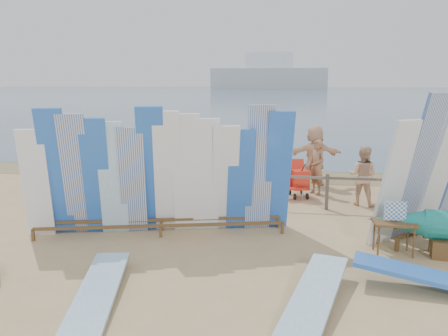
% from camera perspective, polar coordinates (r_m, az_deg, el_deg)
% --- Properties ---
extents(ground, '(160.00, 160.00, 0.00)m').
position_cam_1_polar(ground, '(9.31, 0.53, -9.32)').
color(ground, tan).
rests_on(ground, ground).
extents(ocean, '(320.00, 240.00, 0.02)m').
position_cam_1_polar(ocean, '(136.70, 8.90, 8.98)').
color(ocean, '#3F5872').
rests_on(ocean, ground).
extents(wet_sand_strip, '(40.00, 2.60, 0.01)m').
position_cam_1_polar(wet_sand_strip, '(16.22, 4.44, -0.79)').
color(wet_sand_strip, olive).
rests_on(wet_sand_strip, ground).
extents(distant_ship, '(45.00, 8.00, 14.00)m').
position_cam_1_polar(distant_ship, '(189.14, 5.41, 11.03)').
color(distant_ship, '#999EA3').
rests_on(distant_ship, ocean).
extents(fence, '(12.08, 0.08, 0.90)m').
position_cam_1_polar(fence, '(12.00, 2.73, -1.68)').
color(fence, '#65584C').
rests_on(fence, ground).
extents(main_surfboard_rack, '(5.42, 1.97, 2.69)m').
position_cam_1_polar(main_surfboard_rack, '(9.76, -7.69, -1.08)').
color(main_surfboard_rack, brown).
rests_on(main_surfboard_rack, ground).
extents(side_surfboard_rack, '(2.51, 2.19, 2.95)m').
position_cam_1_polar(side_surfboard_rack, '(10.21, 23.58, -0.64)').
color(side_surfboard_rack, brown).
rests_on(side_surfboard_rack, ground).
extents(vendor_table, '(0.78, 0.57, 1.00)m').
position_cam_1_polar(vendor_table, '(9.31, 19.72, -7.78)').
color(vendor_table, brown).
rests_on(vendor_table, ground).
extents(flat_board_a, '(1.13, 2.76, 0.21)m').
position_cam_1_polar(flat_board_a, '(7.42, -14.94, -15.01)').
color(flat_board_a, '#8BBDDF').
rests_on(flat_board_a, ground).
extents(flat_board_d, '(2.74, 1.06, 0.41)m').
position_cam_1_polar(flat_board_d, '(8.08, 25.01, -13.49)').
color(flat_board_d, blue).
rests_on(flat_board_d, ground).
extents(flat_board_b, '(1.17, 2.75, 0.33)m').
position_cam_1_polar(flat_board_b, '(7.00, 10.59, -16.47)').
color(flat_board_b, '#8BBDDF').
rests_on(flat_board_b, ground).
extents(beach_chair_left, '(0.68, 0.70, 0.87)m').
position_cam_1_polar(beach_chair_left, '(13.02, 4.37, -2.43)').
color(beach_chair_left, red).
rests_on(beach_chair_left, ground).
extents(beach_chair_right, '(0.71, 0.72, 0.88)m').
position_cam_1_polar(beach_chair_right, '(12.97, 8.16, -2.55)').
color(beach_chair_right, red).
rests_on(beach_chair_right, ground).
extents(stroller, '(0.69, 0.85, 1.01)m').
position_cam_1_polar(stroller, '(13.13, 8.96, -1.74)').
color(stroller, red).
rests_on(stroller, ground).
extents(beachgoer_2, '(0.86, 0.60, 1.62)m').
position_cam_1_polar(beachgoer_2, '(12.84, -4.50, -0.09)').
color(beachgoer_2, beige).
rests_on(beachgoer_2, ground).
extents(beachgoer_9, '(0.57, 1.17, 1.75)m').
position_cam_1_polar(beachgoer_9, '(15.95, 22.25, 1.47)').
color(beachgoer_9, tan).
rests_on(beachgoer_9, ground).
extents(beachgoer_11, '(1.45, 1.23, 1.57)m').
position_cam_1_polar(beachgoer_11, '(16.22, -10.04, 1.90)').
color(beachgoer_11, beige).
rests_on(beachgoer_11, ground).
extents(beachgoer_8, '(0.82, 0.60, 1.53)m').
position_cam_1_polar(beachgoer_8, '(12.58, 16.35, -0.90)').
color(beachgoer_8, beige).
rests_on(beachgoer_8, ground).
extents(beachgoer_5, '(1.77, 0.82, 1.84)m').
position_cam_1_polar(beachgoer_5, '(14.65, 10.82, 1.51)').
color(beachgoer_5, beige).
rests_on(beachgoer_5, ground).
extents(beachgoer_1, '(0.63, 0.43, 1.59)m').
position_cam_1_polar(beachgoer_1, '(15.49, -17.05, 1.24)').
color(beachgoer_1, '#8C6042').
rests_on(beachgoer_1, ground).
extents(beachgoer_7, '(0.59, 0.63, 1.54)m').
position_cam_1_polar(beachgoer_7, '(13.49, 11.08, 0.09)').
color(beachgoer_7, '#8C6042').
rests_on(beachgoer_7, ground).
extents(beachgoer_0, '(0.86, 0.76, 1.61)m').
position_cam_1_polar(beachgoer_0, '(14.92, -13.07, 1.13)').
color(beachgoer_0, tan).
rests_on(beachgoer_0, ground).
extents(beachgoer_3, '(1.20, 0.64, 1.76)m').
position_cam_1_polar(beachgoer_3, '(14.97, -6.57, 1.66)').
color(beachgoer_3, tan).
rests_on(beachgoer_3, ground).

